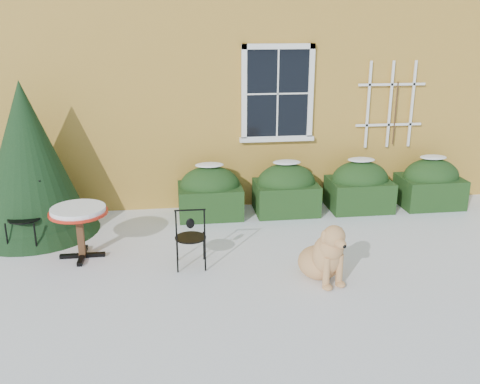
{
  "coord_description": "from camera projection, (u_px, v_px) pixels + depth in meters",
  "views": [
    {
      "loc": [
        -0.93,
        -5.94,
        3.17
      ],
      "look_at": [
        0.0,
        1.0,
        0.9
      ],
      "focal_mm": 40.0,
      "sensor_mm": 36.0,
      "label": 1
    }
  ],
  "objects": [
    {
      "name": "hedge_row",
      "position": [
        323.0,
        188.0,
        9.18
      ],
      "size": [
        4.95,
        0.8,
        0.91
      ],
      "color": "black",
      "rests_on": "ground"
    },
    {
      "name": "evergreen_shrub",
      "position": [
        30.0,
        173.0,
        8.09
      ],
      "size": [
        1.93,
        1.93,
        2.34
      ],
      "rotation": [
        0.0,
        0.0,
        -0.39
      ],
      "color": "black",
      "rests_on": "ground"
    },
    {
      "name": "patio_chair_far",
      "position": [
        25.0,
        215.0,
        7.68
      ],
      "size": [
        0.47,
        0.47,
        0.96
      ],
      "rotation": [
        0.0,
        0.0,
        -0.11
      ],
      "color": "black",
      "rests_on": "ground"
    },
    {
      "name": "ground",
      "position": [
        251.0,
        285.0,
        6.69
      ],
      "size": [
        80.0,
        80.0,
        0.0
      ],
      "primitive_type": "plane",
      "color": "white",
      "rests_on": "ground"
    },
    {
      "name": "dog",
      "position": [
        325.0,
        256.0,
        6.71
      ],
      "size": [
        0.66,
        0.93,
        0.83
      ],
      "rotation": [
        0.0,
        0.0,
        0.29
      ],
      "color": "tan",
      "rests_on": "ground"
    },
    {
      "name": "house",
      "position": [
        205.0,
        17.0,
        12.3
      ],
      "size": [
        12.4,
        8.4,
        6.4
      ],
      "color": "gold",
      "rests_on": "ground"
    },
    {
      "name": "bistro_table",
      "position": [
        79.0,
        216.0,
        7.28
      ],
      "size": [
        0.8,
        0.8,
        0.74
      ],
      "rotation": [
        0.0,
        0.0,
        0.38
      ],
      "color": "black",
      "rests_on": "ground"
    },
    {
      "name": "patio_chair_near",
      "position": [
        191.0,
        237.0,
        7.04
      ],
      "size": [
        0.42,
        0.42,
        0.87
      ],
      "rotation": [
        0.0,
        0.0,
        3.12
      ],
      "color": "black",
      "rests_on": "ground"
    }
  ]
}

